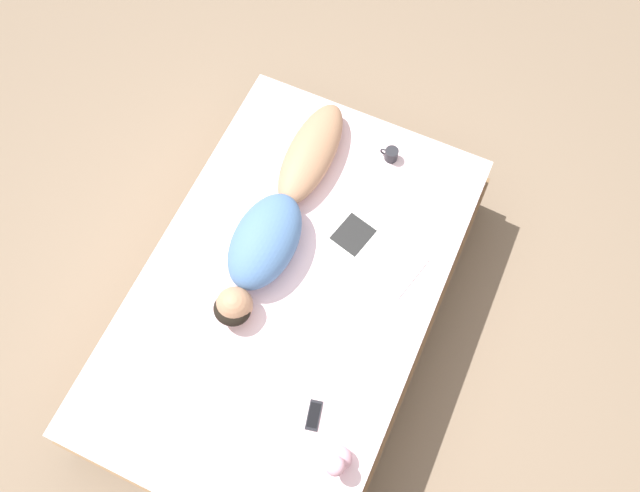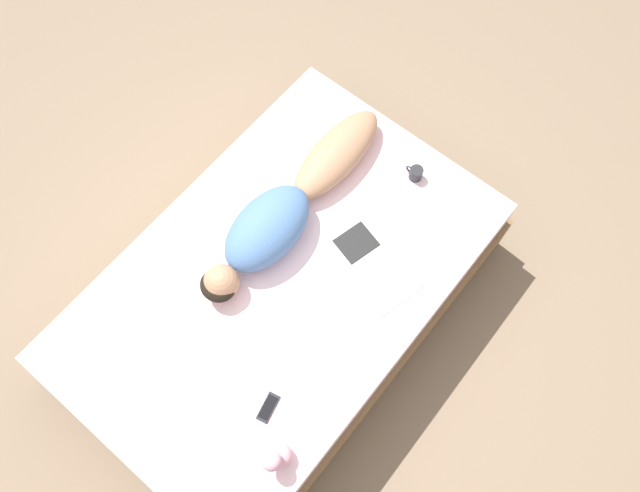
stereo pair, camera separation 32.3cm
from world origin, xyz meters
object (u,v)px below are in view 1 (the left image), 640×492
(open_magazine, at_px, (372,249))
(coffee_mug, at_px, (391,154))
(person, at_px, (279,216))
(cell_phone, at_px, (314,415))

(open_magazine, bearing_deg, coffee_mug, -63.25)
(person, distance_m, cell_phone, 1.02)
(person, distance_m, open_magazine, 0.52)
(person, bearing_deg, cell_phone, 123.75)
(open_magazine, relative_size, cell_phone, 3.85)
(open_magazine, bearing_deg, person, 22.56)
(cell_phone, bearing_deg, coffee_mug, -95.21)
(person, relative_size, open_magazine, 2.40)
(person, relative_size, coffee_mug, 13.43)
(open_magazine, xyz_separation_m, coffee_mug, (0.12, -0.55, 0.04))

